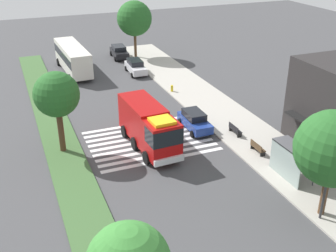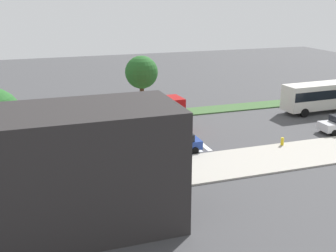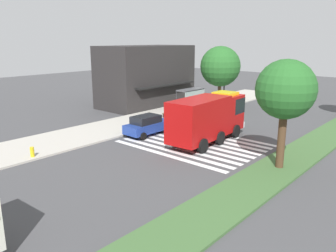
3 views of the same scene
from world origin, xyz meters
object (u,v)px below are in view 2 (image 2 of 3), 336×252
at_px(bench_near_shelter, 114,167).
at_px(bench_west_of_shelter, 160,161).
at_px(bus_stop_shelter, 60,157).
at_px(fire_hydrant, 282,141).
at_px(parked_car_east, 177,143).
at_px(median_tree_far_west, 141,73).
at_px(transit_bus, 324,95).
at_px(fire_truck, 140,117).

distance_m(bench_near_shelter, bench_west_of_shelter, 3.66).
height_order(bus_stop_shelter, fire_hydrant, bus_stop_shelter).
bearing_deg(parked_car_east, bench_west_of_shelter, 48.73).
bearing_deg(bus_stop_shelter, median_tree_far_west, -124.90).
relative_size(parked_car_east, bench_near_shelter, 2.71).
distance_m(parked_car_east, transit_bus, 22.48).
bearing_deg(median_tree_far_west, bus_stop_shelter, 55.10).
bearing_deg(median_tree_far_west, parked_car_east, 89.14).
distance_m(fire_truck, median_tree_far_west, 7.83).
distance_m(fire_truck, transit_bus, 23.27).
bearing_deg(fire_truck, fire_hydrant, 146.39).
relative_size(bench_west_of_shelter, median_tree_far_west, 0.23).
bearing_deg(fire_hydrant, fire_truck, -30.42).
distance_m(parked_car_east, fire_hydrant, 9.78).
height_order(parked_car_east, fire_hydrant, parked_car_east).
xyz_separation_m(parked_car_east, bench_near_shelter, (6.18, 2.81, -0.29)).
relative_size(transit_bus, bus_stop_shelter, 3.05).
height_order(bench_west_of_shelter, fire_hydrant, bench_west_of_shelter).
xyz_separation_m(bench_near_shelter, fire_hydrant, (-15.80, -1.11, -0.10)).
bearing_deg(bench_near_shelter, parked_car_east, -155.52).
height_order(fire_truck, bus_stop_shelter, fire_truck).
relative_size(median_tree_far_west, fire_hydrant, 9.73).
bearing_deg(median_tree_far_west, bench_near_shelter, 66.79).
relative_size(transit_bus, median_tree_far_west, 1.56).
bearing_deg(parked_car_east, median_tree_far_west, -90.31).
bearing_deg(fire_hydrant, transit_bus, -142.24).
distance_m(parked_car_east, median_tree_far_west, 12.72).
bearing_deg(bench_near_shelter, bus_stop_shelter, 0.34).
bearing_deg(parked_car_east, bus_stop_shelter, 16.12).
bearing_deg(bench_near_shelter, fire_hydrant, -175.97).
relative_size(fire_truck, bench_near_shelter, 5.22).
distance_m(parked_car_east, bus_stop_shelter, 10.61).
bearing_deg(bench_west_of_shelter, fire_hydrant, -174.76).
xyz_separation_m(parked_car_east, fire_hydrant, (-9.62, 1.70, -0.39)).
distance_m(transit_bus, bus_stop_shelter, 33.00).
relative_size(transit_bus, bench_near_shelter, 6.66).
bearing_deg(fire_truck, median_tree_far_west, -110.14).
height_order(parked_car_east, bus_stop_shelter, bus_stop_shelter).
height_order(fire_truck, parked_car_east, fire_truck).
xyz_separation_m(bench_west_of_shelter, median_tree_far_west, (-2.70, -14.82, 4.48)).
relative_size(bus_stop_shelter, fire_hydrant, 5.00).
xyz_separation_m(fire_truck, fire_hydrant, (-11.55, 6.78, -1.60)).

